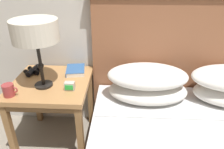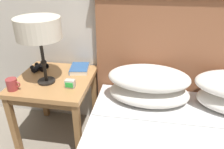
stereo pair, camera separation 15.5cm
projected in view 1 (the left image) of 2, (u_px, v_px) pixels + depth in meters
The scene contains 6 objects.
nightstand at pixel (52, 90), 1.70m from camera, with size 0.58×0.58×0.58m.
table_lamp at pixel (35, 32), 1.42m from camera, with size 0.31×0.31×0.49m.
book_on_nightstand at pixel (75, 70), 1.80m from camera, with size 0.17×0.21×0.04m.
binoculars_pair at pixel (33, 70), 1.78m from camera, with size 0.15×0.16×0.05m.
coffee_mug at pixel (9, 90), 1.47m from camera, with size 0.10×0.08×0.08m.
alarm_clock at pixel (70, 86), 1.54m from camera, with size 0.07×0.05×0.06m.
Camera 1 is at (-0.12, -0.72, 1.39)m, focal length 35.00 mm.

